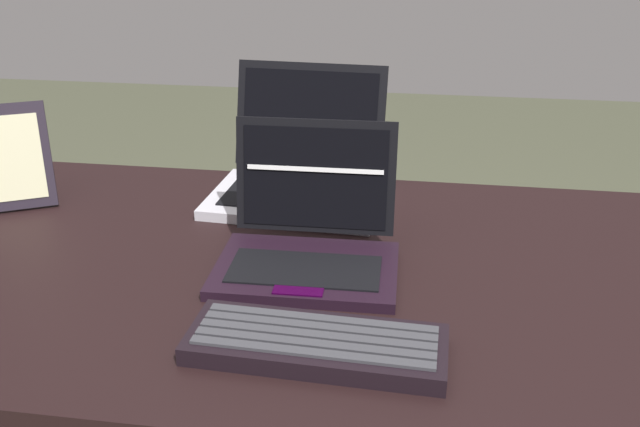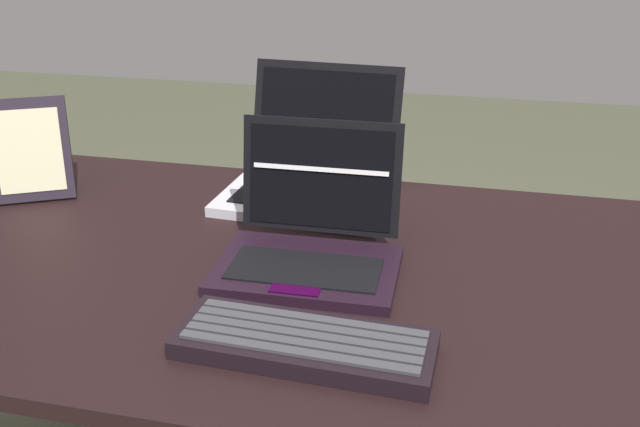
% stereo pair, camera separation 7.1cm
% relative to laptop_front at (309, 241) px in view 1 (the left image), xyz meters
% --- Properties ---
extents(desk, '(1.63, 0.80, 0.72)m').
position_rel_laptop_front_xyz_m(desk, '(0.09, 0.00, -0.11)').
color(desk, black).
rests_on(desk, ground).
extents(laptop_front, '(0.29, 0.24, 0.22)m').
position_rel_laptop_front_xyz_m(laptop_front, '(0.00, 0.00, 0.00)').
color(laptop_front, black).
rests_on(laptop_front, desk).
extents(laptop_rear, '(0.34, 0.30, 0.24)m').
position_rel_laptop_front_xyz_m(laptop_rear, '(-0.07, 0.28, 0.01)').
color(laptop_rear, silver).
rests_on(laptop_rear, desk).
extents(external_keyboard, '(0.34, 0.14, 0.03)m').
position_rel_laptop_front_xyz_m(external_keyboard, '(0.05, -0.23, -0.03)').
color(external_keyboard, black).
rests_on(external_keyboard, desk).
extents(photo_frame, '(0.16, 0.13, 0.20)m').
position_rel_laptop_front_xyz_m(photo_frame, '(-0.60, 0.15, 0.06)').
color(photo_frame, black).
rests_on(photo_frame, desk).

